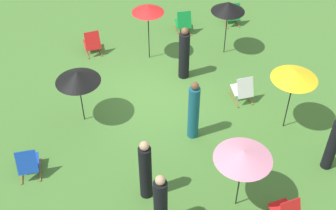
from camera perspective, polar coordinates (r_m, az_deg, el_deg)
ground_plane at (r=13.53m, az=-2.19°, el=1.44°), size 40.00×40.00×0.00m
deckchair_0 at (r=15.21m, az=-9.46°, el=7.64°), size 0.55×0.80×0.83m
deckchair_2 at (r=13.25m, az=9.32°, el=1.89°), size 0.60×0.83×0.83m
deckchair_3 at (r=11.57m, az=-17.10°, el=-6.97°), size 0.63×0.85×0.83m
deckchair_4 at (r=16.72m, az=8.00°, el=11.15°), size 0.66×0.86×0.83m
deckchair_8 at (r=16.10m, az=1.94°, el=10.26°), size 0.65×0.85×0.83m
umbrella_0 at (r=9.63m, az=9.41°, el=-6.21°), size 1.26×1.26×1.76m
umbrella_1 at (r=14.46m, az=7.54°, el=12.09°), size 1.06×1.06×1.85m
umbrella_2 at (r=11.94m, az=-11.26°, el=3.53°), size 1.18×1.18×1.67m
umbrella_3 at (r=11.78m, az=15.60°, el=3.63°), size 1.18×1.18×1.88m
umbrella_4 at (r=14.06m, az=-2.54°, el=11.87°), size 0.99×0.99×1.88m
person_0 at (r=11.58m, az=19.98°, el=-4.47°), size 0.38×0.38×1.70m
person_1 at (r=13.72m, az=2.03°, el=6.35°), size 0.45×0.45×1.73m
person_2 at (r=11.67m, az=3.23°, el=-0.80°), size 0.37×0.37×1.79m
person_3 at (r=10.31m, az=-2.84°, el=-8.22°), size 0.33×0.33×1.75m
person_4 at (r=9.81m, az=-0.94°, el=-12.22°), size 0.33×0.33×1.66m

